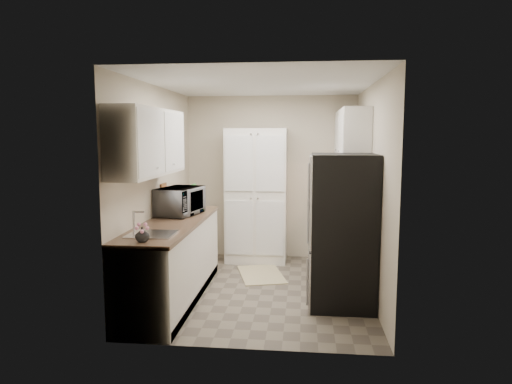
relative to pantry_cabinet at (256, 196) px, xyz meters
The scene contains 16 objects.
ground 1.66m from the pantry_cabinet, 81.35° to the right, with size 3.20×3.20×0.00m, color #665B4C.
room_shell 1.48m from the pantry_cabinet, 82.18° to the right, with size 2.64×3.24×2.52m.
pantry_cabinet is the anchor object (origin of this frame).
base_cabinet_left 2.00m from the pantry_cabinet, 114.36° to the right, with size 0.60×2.30×0.88m, color silver.
countertop_left 1.92m from the pantry_cabinet, 114.36° to the right, with size 0.63×2.33×0.04m, color brown.
base_cabinet_right 1.32m from the pantry_cabinet, ahead, with size 0.60×0.80×0.88m, color silver.
countertop_right 1.20m from the pantry_cabinet, ahead, with size 0.63×0.83×0.04m, color brown.
electric_range 1.58m from the pantry_cabinet, 38.22° to the right, with size 0.71×0.78×1.13m.
refrigerator 2.07m from the pantry_cabinet, 56.54° to the right, with size 0.70×0.72×1.70m, color #B7B7BC.
microwave 1.54m from the pantry_cabinet, 122.20° to the right, with size 0.62×0.42×0.34m, color silver.
wine_bottle 1.24m from the pantry_cabinet, 139.43° to the right, with size 0.07×0.07×0.29m, color black.
flower_vase 2.86m from the pantry_cabinet, 105.81° to the right, with size 0.13×0.13×0.14m, color white.
cutting_board 1.07m from the pantry_cabinet, 136.57° to the right, with size 0.02×0.26×0.32m, color #3D8C3B.
toaster_oven 1.17m from the pantry_cabinet, ahead, with size 0.32×0.40×0.23m, color #A3A2A7.
fruit_basket 1.19m from the pantry_cabinet, ahead, with size 0.23×0.23×0.10m, color orange, non-canonical shape.
kitchen_mat 1.24m from the pantry_cabinet, 79.12° to the right, with size 0.55×0.89×0.01m, color #C5B584.
Camera 1 is at (0.50, -5.44, 1.90)m, focal length 32.00 mm.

